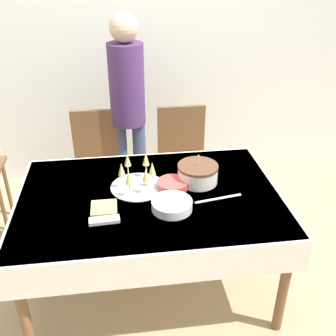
% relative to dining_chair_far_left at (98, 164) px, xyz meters
% --- Properties ---
extents(ground_plane, '(12.00, 12.00, 0.00)m').
position_rel_dining_chair_far_left_xyz_m(ground_plane, '(0.35, -0.87, -0.51)').
color(ground_plane, tan).
extents(wall_back, '(8.00, 0.05, 2.70)m').
position_rel_dining_chair_far_left_xyz_m(wall_back, '(0.35, 0.76, 0.84)').
color(wall_back, silver).
rests_on(wall_back, ground_plane).
extents(dining_table, '(1.61, 1.10, 0.74)m').
position_rel_dining_chair_far_left_xyz_m(dining_table, '(0.35, -0.87, 0.13)').
color(dining_table, silver).
rests_on(dining_table, ground_plane).
extents(dining_chair_far_left, '(0.44, 0.44, 0.94)m').
position_rel_dining_chair_far_left_xyz_m(dining_chair_far_left, '(0.00, 0.00, 0.00)').
color(dining_chair_far_left, brown).
rests_on(dining_chair_far_left, ground_plane).
extents(dining_chair_far_right, '(0.42, 0.42, 0.94)m').
position_rel_dining_chair_far_left_xyz_m(dining_chair_far_right, '(0.71, 0.00, 0.00)').
color(dining_chair_far_right, brown).
rests_on(dining_chair_far_right, ground_plane).
extents(birthday_cake, '(0.26, 0.26, 0.19)m').
position_rel_dining_chair_far_left_xyz_m(birthday_cake, '(0.68, -0.75, 0.29)').
color(birthday_cake, silver).
rests_on(birthday_cake, dining_table).
extents(champagne_tray, '(0.35, 0.35, 0.18)m').
position_rel_dining_chair_far_left_xyz_m(champagne_tray, '(0.29, -0.77, 0.31)').
color(champagne_tray, silver).
rests_on(champagne_tray, dining_table).
extents(plate_stack_main, '(0.24, 0.24, 0.06)m').
position_rel_dining_chair_far_left_xyz_m(plate_stack_main, '(0.47, -1.04, 0.26)').
color(plate_stack_main, white).
rests_on(plate_stack_main, dining_table).
extents(plate_stack_dessert, '(0.19, 0.19, 0.05)m').
position_rel_dining_chair_far_left_xyz_m(plate_stack_dessert, '(0.50, -0.81, 0.25)').
color(plate_stack_dessert, '#CC4C47').
rests_on(plate_stack_dessert, dining_table).
extents(cake_knife, '(0.30, 0.07, 0.00)m').
position_rel_dining_chair_far_left_xyz_m(cake_knife, '(0.76, -0.97, 0.23)').
color(cake_knife, silver).
rests_on(cake_knife, dining_table).
extents(fork_pile, '(0.17, 0.07, 0.02)m').
position_rel_dining_chair_far_left_xyz_m(fork_pile, '(0.08, -1.11, 0.24)').
color(fork_pile, silver).
rests_on(fork_pile, dining_table).
extents(napkin_pile, '(0.15, 0.15, 0.01)m').
position_rel_dining_chair_far_left_xyz_m(napkin_pile, '(0.08, -0.98, 0.23)').
color(napkin_pile, '#E0D166').
rests_on(napkin_pile, dining_table).
extents(person_standing, '(0.28, 0.28, 1.67)m').
position_rel_dining_chair_far_left_xyz_m(person_standing, '(0.27, 0.13, 0.50)').
color(person_standing, '#3F4C72').
rests_on(person_standing, ground_plane).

